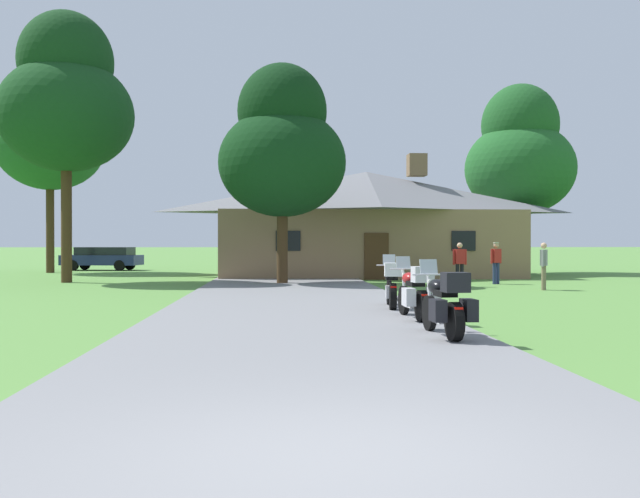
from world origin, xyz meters
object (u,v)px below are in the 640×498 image
Objects in this scene: bystander_gray_shirt_beside_signpost at (544,264)px; bystander_red_shirt_by_tree at (460,262)px; parked_navy_suv_far_left at (103,257)px; tree_left_far at (50,132)px; bystander_red_shirt_near_lodge at (496,260)px; motorcycle_black_nearest_to_camera at (446,305)px; motorcycle_red_farthest_in_row at (391,285)px; tree_by_lodge_front at (282,148)px; tree_right_of_lodge at (520,156)px; motorcycle_red_second_in_row at (416,293)px; tree_left_near at (66,99)px.

bystander_gray_shirt_beside_signpost and bystander_red_shirt_by_tree have the same top height.
tree_left_far is at bearing 157.01° from parked_navy_suv_far_left.
bystander_red_shirt_near_lodge is 1.01× the size of bystander_gray_shirt_beside_signpost.
bystander_red_shirt_near_lodge is 3.69m from bystander_gray_shirt_beside_signpost.
bystander_red_shirt_near_lodge is at bearing 34.38° from bystander_red_shirt_by_tree.
tree_left_far is at bearing 114.61° from motorcycle_black_nearest_to_camera.
bystander_red_shirt_near_lodge is at bearing 66.19° from motorcycle_red_farthest_in_row.
motorcycle_black_nearest_to_camera is at bearing -80.92° from tree_by_lodge_front.
bystander_red_shirt_by_tree is 24.77m from tree_left_far.
parked_navy_suv_far_left is (-13.36, 31.69, 0.17)m from motorcycle_black_nearest_to_camera.
tree_right_of_lodge reaches higher than tree_by_lodge_front.
bystander_red_shirt_by_tree is 0.16× the size of tree_right_of_lodge.
motorcycle_red_second_in_row is 1.00× the size of motorcycle_red_farthest_in_row.
bystander_gray_shirt_beside_signpost is at bearing 58.66° from motorcycle_black_nearest_to_camera.
bystander_red_shirt_near_lodge reaches higher than motorcycle_red_second_in_row.
motorcycle_red_second_in_row is at bearing 173.81° from bystander_gray_shirt_beside_signpost.
motorcycle_red_second_in_row is at bearing -139.18° from bystander_red_shirt_near_lodge.
tree_right_of_lodge reaches higher than motorcycle_red_second_in_row.
tree_left_near is at bearing 137.57° from motorcycle_red_farthest_in_row.
tree_left_far is (-19.48, 13.66, 6.89)m from bystander_red_shirt_by_tree.
bystander_red_shirt_near_lodge is 25.50m from tree_left_far.
tree_right_of_lodge is (25.80, -2.14, -1.42)m from tree_left_far.
bystander_red_shirt_by_tree is (4.06, 14.65, 0.32)m from motorcycle_black_nearest_to_camera.
motorcycle_black_nearest_to_camera and motorcycle_red_second_in_row have the same top height.
motorcycle_black_nearest_to_camera is at bearing -61.43° from tree_left_far.
tree_left_far is (-15.40, 22.77, 7.21)m from motorcycle_red_farthest_in_row.
bystander_red_shirt_near_lodge is 0.19× the size of tree_by_lodge_front.
tree_left_far reaches higher than tree_right_of_lodge.
motorcycle_red_farthest_in_row is 0.24× the size of tree_by_lodge_front.
bystander_gray_shirt_beside_signpost is 27.59m from parked_navy_suv_far_left.
tree_left_far reaches higher than parked_navy_suv_far_left.
bystander_red_shirt_by_tree is at bearing -118.76° from tree_right_of_lodge.
motorcycle_black_nearest_to_camera is at bearing -179.91° from bystander_gray_shirt_beside_signpost.
tree_left_near is (-17.57, 2.19, 6.70)m from bystander_red_shirt_near_lodge.
motorcycle_red_second_in_row is 0.18× the size of tree_left_near.
bystander_red_shirt_by_tree reaches higher than motorcycle_black_nearest_to_camera.
motorcycle_red_farthest_in_row is at bearing -76.59° from tree_by_lodge_front.
motorcycle_red_farthest_in_row is at bearing 86.29° from motorcycle_black_nearest_to_camera.
tree_left_far reaches higher than motorcycle_red_farthest_in_row.
tree_left_far reaches higher than tree_by_lodge_front.
bystander_gray_shirt_beside_signpost is at bearing -105.90° from tree_right_of_lodge.
motorcycle_red_second_in_row is at bearing -58.71° from tree_left_far.
bystander_red_shirt_near_lodge is at bearing -113.99° from tree_right_of_lodge.
motorcycle_red_farthest_in_row is 18.68m from tree_left_near.
tree_left_far is at bearing 81.73° from bystander_gray_shirt_beside_signpost.
tree_right_of_lodge is (3.88, 13.63, 5.47)m from bystander_gray_shirt_beside_signpost.
bystander_gray_shirt_beside_signpost is at bearing -106.64° from bystander_red_shirt_near_lodge.
tree_left_near reaches higher than tree_right_of_lodge.
bystander_red_shirt_near_lodge reaches higher than bystander_red_shirt_by_tree.
tree_right_of_lodge reaches higher than bystander_gray_shirt_beside_signpost.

